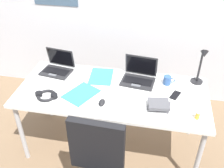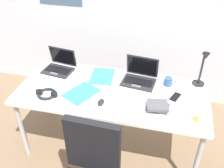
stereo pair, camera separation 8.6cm
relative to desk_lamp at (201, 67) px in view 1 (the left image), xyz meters
The scene contains 13 objects.
ground_plane 1.26m from the desk_lamp, 160.97° to the right, with size 12.00×12.00×0.00m, color #7A6047.
desk 0.88m from the desk_lamp, 160.97° to the right, with size 1.80×0.80×0.74m.
desk_lamp is the anchor object (origin of this frame).
laptop_by_keyboard 1.44m from the desk_lamp, behind, with size 0.34×0.29×0.23m.
laptop_near_lamp 0.59m from the desk_lamp, behind, with size 0.35×0.29×0.24m.
computer_mouse 1.00m from the desk_lamp, 150.32° to the right, with size 0.06×0.10×0.03m, color black.
cell_phone 0.37m from the desk_lamp, 131.71° to the right, with size 0.06×0.14×0.01m, color black.
headphones 1.47m from the desk_lamp, 160.70° to the right, with size 0.21×0.18×0.04m.
pill_bottle 0.54m from the desk_lamp, 93.84° to the right, with size 0.04×0.04×0.08m.
book_stack 0.59m from the desk_lamp, 128.87° to the right, with size 0.21×0.18×0.06m.
paper_folder_far_corner 1.16m from the desk_lamp, 160.46° to the right, with size 0.23×0.31×0.01m, color #338CC6.
paper_folder_front_right 0.98m from the desk_lamp, behind, with size 0.23×0.31×0.01m, color #338CC6.
coffee_mug 0.33m from the desk_lamp, 168.67° to the right, with size 0.11×0.08×0.09m.
Camera 1 is at (0.38, -1.96, 2.22)m, focal length 41.85 mm.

